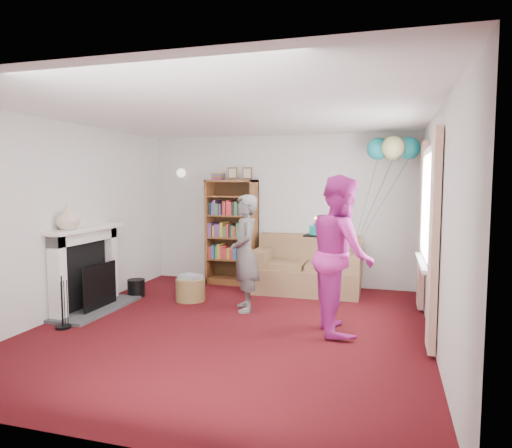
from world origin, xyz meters
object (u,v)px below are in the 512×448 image
(person_striped, at_px, (245,253))
(person_magenta, at_px, (341,254))
(birthday_cake, at_px, (323,230))
(sofa, at_px, (307,270))
(bookcase, at_px, (232,232))

(person_striped, distance_m, person_magenta, 1.43)
(person_striped, relative_size, birthday_cake, 4.07)
(sofa, height_order, birthday_cake, birthday_cake)
(person_magenta, bearing_deg, bookcase, 28.25)
(birthday_cake, bearing_deg, sofa, 106.02)
(sofa, relative_size, birthday_cake, 4.32)
(person_striped, xyz_separation_m, birthday_cake, (1.07, -0.29, 0.37))
(bookcase, xyz_separation_m, sofa, (1.33, -0.23, -0.54))
(person_striped, xyz_separation_m, person_magenta, (1.32, -0.52, 0.13))
(person_magenta, height_order, birthday_cake, person_magenta)
(bookcase, bearing_deg, sofa, -9.85)
(bookcase, distance_m, person_striped, 1.69)
(bookcase, xyz_separation_m, person_magenta, (2.04, -2.05, 0.04))
(person_magenta, bearing_deg, person_striped, 52.02)
(bookcase, relative_size, birthday_cake, 5.15)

